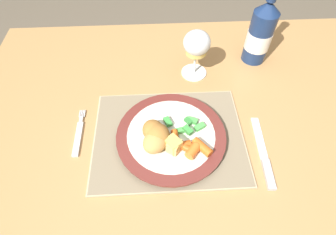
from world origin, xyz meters
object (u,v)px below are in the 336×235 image
object	(u,v)px
table_knife	(264,157)
wine_glass	(197,46)
dinner_plate	(171,136)
bottle	(261,33)
fork	(79,135)
dining_table	(187,138)

from	to	relation	value
table_knife	wine_glass	distance (m)	0.33
dinner_plate	bottle	size ratio (longest dim) A/B	1.01
bottle	fork	bearing A→B (deg)	-151.98
fork	bottle	bearing A→B (deg)	28.02
wine_glass	bottle	size ratio (longest dim) A/B	0.55
table_knife	bottle	distance (m)	0.36
wine_glass	table_knife	bearing A→B (deg)	-66.24
dining_table	bottle	distance (m)	0.36
dining_table	fork	distance (m)	0.30
fork	wine_glass	xyz separation A→B (m)	(0.30, 0.20, 0.09)
dining_table	bottle	xyz separation A→B (m)	(0.22, 0.21, 0.19)
dinner_plate	table_knife	xyz separation A→B (m)	(0.21, -0.06, -0.01)
table_knife	bottle	bearing A→B (deg)	80.02
dinner_plate	fork	distance (m)	0.22
dinner_plate	wine_glass	size ratio (longest dim) A/B	1.83
dinner_plate	table_knife	world-z (taller)	dinner_plate
dining_table	bottle	bearing A→B (deg)	44.71
dinner_plate	wine_glass	distance (m)	0.25
dinner_plate	table_knife	bearing A→B (deg)	-16.00
dinner_plate	dining_table	bearing A→B (deg)	53.37
table_knife	fork	bearing A→B (deg)	169.04
dinner_plate	fork	world-z (taller)	dinner_plate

